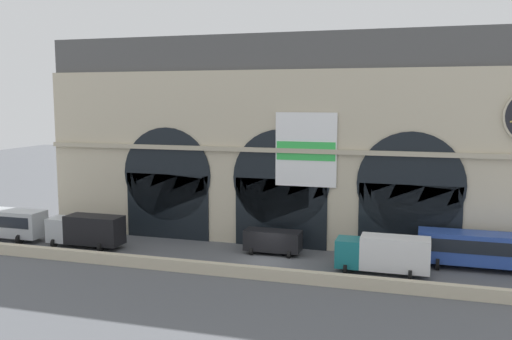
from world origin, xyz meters
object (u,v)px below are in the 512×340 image
at_px(van_center, 273,241).
at_px(box_truck_mideast, 384,253).
at_px(box_truck_west, 87,230).
at_px(bus_east, 486,249).

bearing_deg(van_center, box_truck_mideast, -16.55).
distance_m(box_truck_west, bus_east, 36.23).
distance_m(van_center, bus_east, 18.31).
relative_size(box_truck_west, van_center, 1.44).
height_order(box_truck_west, box_truck_mideast, same).
relative_size(box_truck_west, bus_east, 0.68).
height_order(box_truck_mideast, bus_east, box_truck_mideast).
xyz_separation_m(van_center, bus_east, (18.30, 0.45, 0.54)).
height_order(box_truck_west, van_center, box_truck_west).
xyz_separation_m(box_truck_mideast, bus_east, (8.11, 3.48, 0.08)).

